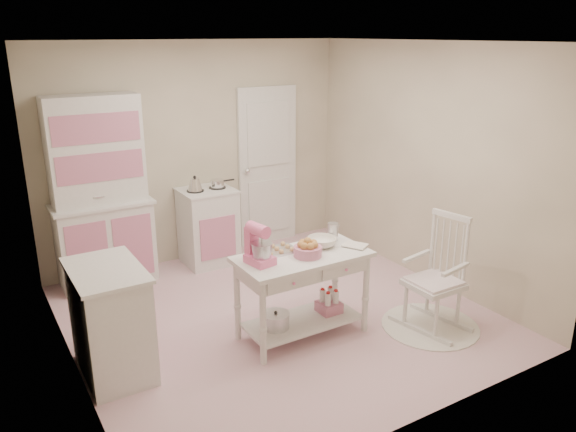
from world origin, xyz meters
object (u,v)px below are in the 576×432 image
object	(u,v)px
stand_mixer	(260,245)
bread_basket	(308,251)
stove	(208,226)
base_cabinet	(111,321)
work_table	(302,296)
rocking_chair	(435,274)
hutch	(100,193)

from	to	relation	value
stand_mixer	bread_basket	world-z (taller)	stand_mixer
stove	base_cabinet	bearing A→B (deg)	-132.69
work_table	bread_basket	world-z (taller)	bread_basket
stove	base_cabinet	world-z (taller)	same
stove	rocking_chair	bearing A→B (deg)	-65.73
base_cabinet	work_table	world-z (taller)	base_cabinet
stove	bread_basket	xyz separation A→B (m)	(0.05, -2.11, 0.39)
bread_basket	base_cabinet	bearing A→B (deg)	167.69
hutch	work_table	xyz separation A→B (m)	(1.23, -2.11, -0.64)
work_table	hutch	bearing A→B (deg)	120.21
rocking_chair	bread_basket	size ratio (longest dim) A/B	4.40
base_cabinet	stand_mixer	world-z (taller)	stand_mixer
hutch	rocking_chair	bearing A→B (deg)	-47.97
bread_basket	work_table	bearing A→B (deg)	111.80
base_cabinet	bread_basket	distance (m)	1.74
hutch	rocking_chair	xyz separation A→B (m)	(2.36, -2.61, -0.49)
hutch	bread_basket	bearing A→B (deg)	-59.97
stove	stand_mixer	distance (m)	2.14
rocking_chair	work_table	world-z (taller)	rocking_chair
hutch	base_cabinet	distance (m)	1.93
stove	rocking_chair	distance (m)	2.81
hutch	stove	distance (m)	1.33
hutch	bread_basket	world-z (taller)	hutch
base_cabinet	hutch	bearing A→B (deg)	77.15
stand_mixer	bread_basket	xyz separation A→B (m)	(0.44, -0.07, -0.12)
stove	work_table	world-z (taller)	stove
hutch	work_table	world-z (taller)	hutch
stove	work_table	xyz separation A→B (m)	(0.03, -2.06, -0.06)
base_cabinet	rocking_chair	xyz separation A→B (m)	(2.77, -0.82, 0.09)
rocking_chair	work_table	size ratio (longest dim) A/B	0.92
hutch	stand_mixer	bearing A→B (deg)	-68.86
hutch	stand_mixer	distance (m)	2.24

